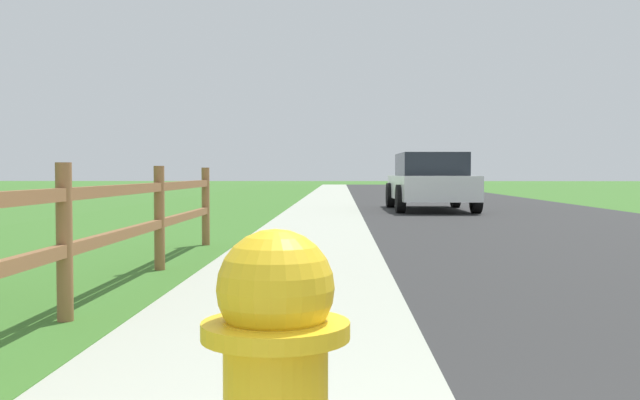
{
  "coord_description": "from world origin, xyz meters",
  "views": [
    {
      "loc": [
        -0.52,
        -0.83,
        1.03
      ],
      "look_at": [
        -0.77,
        8.0,
        0.69
      ],
      "focal_mm": 40.09,
      "sensor_mm": 36.0,
      "label": 1
    }
  ],
  "objects": [
    {
      "name": "ground_plane",
      "position": [
        0.0,
        25.0,
        0.0
      ],
      "size": [
        120.0,
        120.0,
        0.0
      ],
      "primitive_type": "plane",
      "color": "#3D732A"
    },
    {
      "name": "road_asphalt",
      "position": [
        3.5,
        27.0,
        0.0
      ],
      "size": [
        7.0,
        66.0,
        0.01
      ],
      "primitive_type": "cube",
      "color": "#2C2C2C",
      "rests_on": "ground"
    },
    {
      "name": "curb_concrete",
      "position": [
        -3.0,
        27.0,
        0.0
      ],
      "size": [
        6.0,
        66.0,
        0.01
      ],
      "primitive_type": "cube",
      "color": "#B0B5A2",
      "rests_on": "ground"
    },
    {
      "name": "grass_verge",
      "position": [
        -4.5,
        27.0,
        0.01
      ],
      "size": [
        5.0,
        66.0,
        0.0
      ],
      "primitive_type": "cube",
      "color": "#3D732A",
      "rests_on": "ground"
    },
    {
      "name": "rail_fence",
      "position": [
        -2.42,
        4.0,
        0.64
      ],
      "size": [
        0.11,
        10.43,
        1.1
      ],
      "color": "#8E5F39",
      "rests_on": "ground"
    },
    {
      "name": "parked_suv_white",
      "position": [
        1.94,
        18.74,
        0.8
      ],
      "size": [
        2.2,
        4.76,
        1.56
      ],
      "color": "white",
      "rests_on": "ground"
    }
  ]
}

